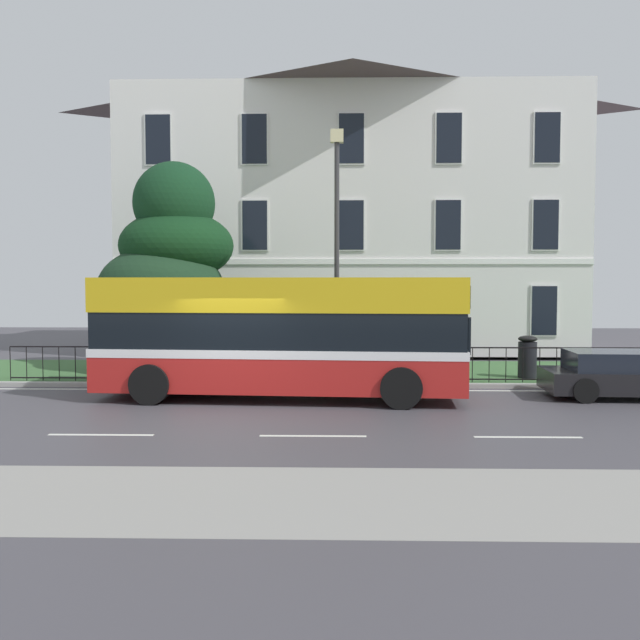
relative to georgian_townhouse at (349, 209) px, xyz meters
name	(u,v)px	position (x,y,z in m)	size (l,w,h in m)	color
ground_plane	(230,409)	(-2.96, -14.53, -6.01)	(60.00, 56.00, 0.18)	#434147
georgian_townhouse	(349,209)	(0.00, 0.00, 0.00)	(17.84, 9.93, 11.70)	silver
iron_verge_railing	(355,364)	(0.00, -11.14, -5.37)	(19.28, 0.04, 0.97)	black
evergreen_tree	(171,282)	(-5.73, -8.48, -3.13)	(4.54, 4.39, 6.52)	#423328
single_decker_bus	(281,335)	(-1.88, -13.18, -4.42)	(9.06, 3.11, 2.98)	red
parked_hatchback_01	(627,375)	(6.67, -12.92, -5.42)	(4.20, 2.03, 1.16)	black
street_lamp_post	(337,238)	(-0.52, -10.48, -1.88)	(0.36, 0.24, 7.01)	#333338
litter_bin	(527,357)	(4.96, -10.22, -5.27)	(0.54, 0.54, 1.21)	black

